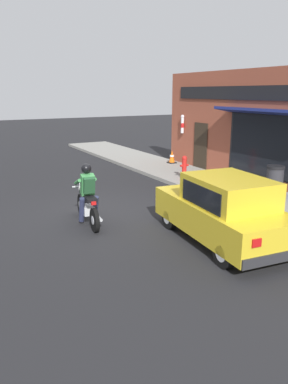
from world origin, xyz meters
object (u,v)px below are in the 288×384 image
car_hatchback (223,210)px  traffic_cone (172,157)px  motorcycle_with_rider (87,199)px  fire_hydrant (184,167)px  trash_bin (275,181)px

car_hatchback → traffic_cone: 9.27m
motorcycle_with_rider → fire_hydrant: size_ratio=2.29×
motorcycle_with_rider → traffic_cone: (6.34, 5.62, -0.25)m
car_hatchback → trash_bin: (3.79, 1.90, -0.13)m
car_hatchback → traffic_cone: (4.07, 8.32, -0.33)m
motorcycle_with_rider → traffic_cone: bearing=41.6°
fire_hydrant → traffic_cone: bearing=65.2°
motorcycle_with_rider → traffic_cone: motorcycle_with_rider is taller
fire_hydrant → traffic_cone: (1.35, 2.92, -0.14)m
fire_hydrant → car_hatchback: bearing=-116.7°
trash_bin → fire_hydrant: 3.66m
car_hatchback → trash_bin: 4.24m
motorcycle_with_rider → car_hatchback: 3.52m
motorcycle_with_rider → trash_bin: bearing=-7.5°
trash_bin → fire_hydrant: size_ratio=1.11×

